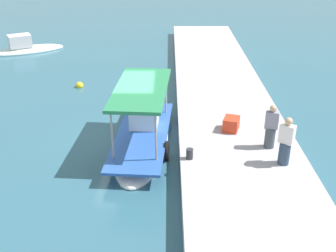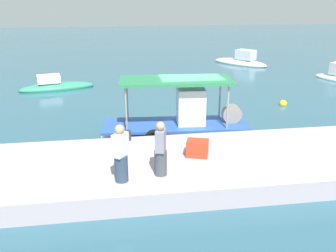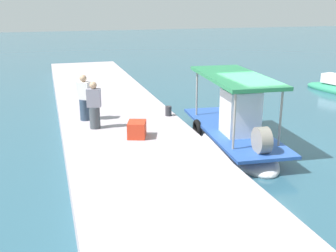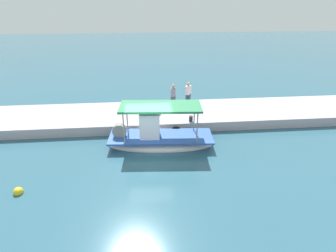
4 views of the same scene
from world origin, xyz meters
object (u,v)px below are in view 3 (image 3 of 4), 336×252
Objects in this scene: fisherman_near_bollard at (84,100)px; cargo_crate at (137,129)px; mooring_bollard at (168,111)px; fisherman_by_crate at (94,107)px; main_fishing_boat at (233,133)px.

fisherman_near_bollard reaches higher than cargo_crate.
fisherman_near_bollard is 4.56× the size of mooring_bollard.
fisherman_near_bollard is 1.16m from fisherman_by_crate.
cargo_crate is (1.36, 1.18, -0.48)m from fisherman_by_crate.
cargo_crate is (2.50, 1.40, -0.50)m from fisherman_near_bollard.
mooring_bollard is at bearing 106.00° from fisherman_by_crate.
fisherman_by_crate is 2.34× the size of cargo_crate.
main_fishing_boat is 3.76× the size of fisherman_near_bollard.
main_fishing_boat is 9.09× the size of cargo_crate.
mooring_bollard is (0.31, 3.11, -0.58)m from fisherman_near_bollard.
fisherman_by_crate is at bearing -139.22° from cargo_crate.
main_fishing_boat reaches higher than mooring_bollard.
cargo_crate is at bearing 40.78° from fisherman_by_crate.
main_fishing_boat is 2.78m from mooring_bollard.
mooring_bollard is 0.53× the size of cargo_crate.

